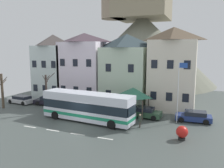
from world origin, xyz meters
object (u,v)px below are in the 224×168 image
transit_bus (87,107)px  pedestrian_00 (140,120)px  pedestrian_01 (134,114)px  parked_car_00 (49,101)px  bare_tree_00 (47,93)px  public_bench (133,107)px  parked_car_01 (194,116)px  bus_shelter (133,92)px  townhouse_00 (54,67)px  townhouse_01 (85,68)px  flagpole (179,88)px  harbour_buoy (182,132)px  parked_car_02 (21,100)px  bare_tree_01 (2,90)px  hilltop_castle (142,47)px  townhouse_02 (126,70)px  townhouse_03 (172,69)px  parked_car_03 (145,112)px

transit_bus → pedestrian_00: size_ratio=7.55×
pedestrian_01 → pedestrian_00: bearing=-57.0°
parked_car_00 → bare_tree_00: bearing=116.2°
public_bench → parked_car_01: bearing=-14.7°
bus_shelter → bare_tree_00: bare_tree_00 is taller
townhouse_00 → townhouse_01: (5.82, 0.21, 0.05)m
transit_bus → townhouse_01: bearing=125.0°
public_bench → bus_shelter: bearing=-73.0°
parked_car_00 → flagpole: bearing=166.6°
harbour_buoy → flagpole: bearing=100.0°
parked_car_02 → bare_tree_01: (-0.33, -3.22, 1.98)m
townhouse_00 → hilltop_castle: hilltop_castle is taller
townhouse_02 → hilltop_castle: 24.16m
townhouse_02 → parked_car_00: townhouse_02 is taller
pedestrian_01 → townhouse_03: bearing=65.2°
transit_bus → bare_tree_01: bare_tree_01 is taller
pedestrian_01 → townhouse_01: bearing=144.0°
flagpole → townhouse_00: bearing=163.7°
townhouse_00 → parked_car_03: size_ratio=2.79×
parked_car_00 → public_bench: (12.88, 1.56, -0.18)m
parked_car_01 → pedestrian_01: size_ratio=2.59×
townhouse_03 → parked_car_02: 23.59m
townhouse_00 → pedestrian_00: size_ratio=7.15×
townhouse_03 → pedestrian_00: bearing=-103.3°
parked_car_03 → townhouse_02: bearing=130.9°
bare_tree_01 → parked_car_01: bearing=7.5°
parked_car_03 → pedestrian_01: size_ratio=2.47×
parked_car_02 → parked_car_03: size_ratio=1.14×
townhouse_01 → townhouse_03: (13.98, -0.42, 0.20)m
parked_car_02 → pedestrian_00: (20.33, -4.19, 0.28)m
transit_bus → harbour_buoy: 11.11m
flagpole → harbour_buoy: (0.89, -5.07, -3.31)m
parked_car_03 → public_bench: 3.59m
flagpole → parked_car_03: bearing=169.4°
parked_car_02 → harbour_buoy: harbour_buoy is taller
parked_car_00 → pedestrian_01: (14.40, -3.10, 0.22)m
flagpole → bare_tree_01: (-24.30, -2.17, -1.47)m
parked_car_02 → public_bench: bearing=-167.1°
townhouse_00 → parked_car_00: townhouse_00 is taller
parked_car_02 → flagpole: bearing=-177.1°
townhouse_00 → townhouse_03: bearing=-0.6°
parked_car_00 → bare_tree_00: 5.30m
townhouse_00 → bare_tree_00: bearing=-60.5°
townhouse_01 → bus_shelter: 11.41m
townhouse_00 → hilltop_castle: 26.01m
townhouse_01 → parked_car_01: townhouse_01 is taller
townhouse_03 → hilltop_castle: 26.68m
parked_car_03 → bus_shelter: bearing=171.8°
public_bench → parked_car_02: bearing=-172.4°
townhouse_00 → townhouse_01: townhouse_01 is taller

